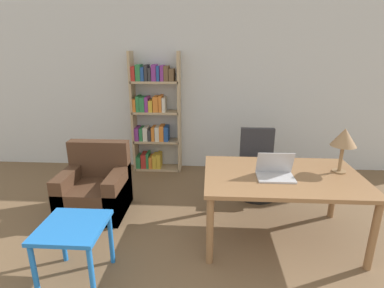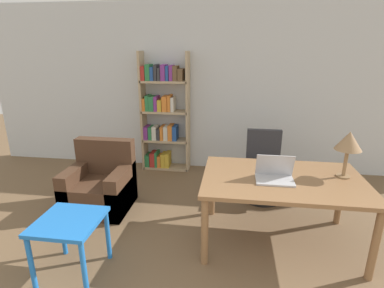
% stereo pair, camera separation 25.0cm
% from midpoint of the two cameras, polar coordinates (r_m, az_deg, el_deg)
% --- Properties ---
extents(wall_back, '(8.00, 0.06, 2.70)m').
position_cam_midpoint_polar(wall_back, '(4.98, 6.81, 10.31)').
color(wall_back, silver).
rests_on(wall_back, ground_plane).
extents(desk, '(1.60, 1.04, 0.74)m').
position_cam_midpoint_polar(desk, '(3.23, 19.01, -7.48)').
color(desk, olive).
rests_on(desk, ground_plane).
extents(laptop, '(0.36, 0.26, 0.26)m').
position_cam_midpoint_polar(laptop, '(3.10, 17.73, -5.62)').
color(laptop, '#B2B2B7').
rests_on(laptop, desk).
extents(table_lamp, '(0.26, 0.26, 0.47)m').
position_cam_midpoint_polar(table_lamp, '(3.35, 29.63, 0.28)').
color(table_lamp, olive).
rests_on(table_lamp, desk).
extents(office_chair, '(0.55, 0.55, 0.93)m').
position_cam_midpoint_polar(office_chair, '(4.25, 15.02, -4.52)').
color(office_chair, black).
rests_on(office_chair, ground_plane).
extents(side_table_blue, '(0.54, 0.55, 0.56)m').
position_cam_midpoint_polar(side_table_blue, '(2.90, -19.98, -15.02)').
color(side_table_blue, blue).
rests_on(side_table_blue, ground_plane).
extents(armchair, '(0.77, 0.71, 0.86)m').
position_cam_midpoint_polar(armchair, '(4.03, -15.35, -7.88)').
color(armchair, '#472D1E').
rests_on(armchair, ground_plane).
extents(bookshelf, '(0.79, 0.28, 1.95)m').
position_cam_midpoint_polar(bookshelf, '(4.97, -4.19, 5.39)').
color(bookshelf, tan).
rests_on(bookshelf, ground_plane).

